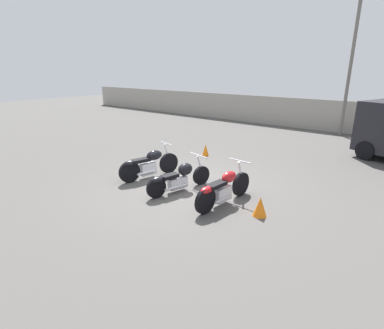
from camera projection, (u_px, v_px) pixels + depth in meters
name	position (u px, v px, depth m)	size (l,w,h in m)	color
ground_plane	(187.00, 188.00, 8.66)	(60.00, 60.00, 0.00)	#514F4C
fence_back	(316.00, 115.00, 16.59)	(40.00, 0.04, 1.70)	#9E998E
light_pole_left	(352.00, 54.00, 14.33)	(0.70, 0.35, 6.64)	slate
motorcycle_slot_0	(149.00, 164.00, 9.33)	(0.74, 2.06, 1.03)	black
motorcycle_slot_1	(179.00, 178.00, 8.31)	(0.80, 2.10, 0.93)	black
motorcycle_slot_2	(223.00, 189.00, 7.47)	(0.69, 2.11, 1.02)	black
traffic_cone_near	(260.00, 207.00, 6.93)	(0.32, 0.32, 0.47)	orange
traffic_cone_far	(206.00, 150.00, 11.78)	(0.26, 0.26, 0.47)	orange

